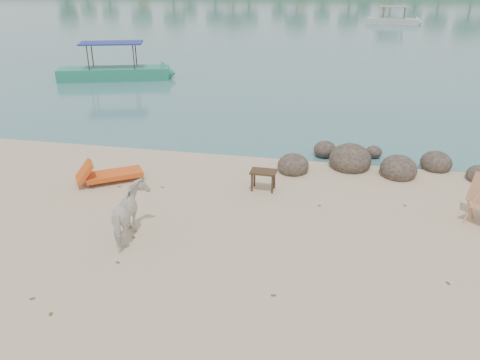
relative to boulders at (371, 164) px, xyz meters
The scene contains 8 objects.
water 84.31m from the boulders, 92.10° to the left, with size 400.00×400.00×0.00m, color #396872.
boulders is the anchor object (origin of this frame).
cow 7.67m from the boulders, 136.38° to the right, with size 0.66×1.46×1.23m, color silver.
side_table 3.71m from the boulders, 144.47° to the right, with size 0.70×0.45×0.57m, color #372216, non-canonical shape.
lounge_chair 7.73m from the boulders, 161.74° to the right, with size 1.99×0.70×0.60m, color red, non-canonical shape.
boat_near 17.28m from the boulders, 141.50° to the left, with size 6.80×1.53×3.31m, color #24805F, non-canonical shape.
boat_mid 44.52m from the boulders, 83.91° to the left, with size 6.41×1.44×3.12m, color #B5B4B1, non-canonical shape.
dead_leaves 6.29m from the boulders, 127.11° to the right, with size 8.34×5.75×0.00m.
Camera 1 is at (1.75, -8.07, 5.63)m, focal length 35.00 mm.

